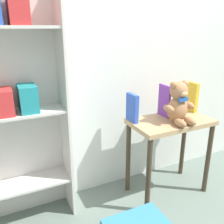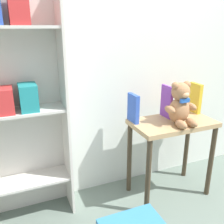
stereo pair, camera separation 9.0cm
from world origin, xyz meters
TOP-DOWN VIEW (x-y plane):
  - wall_back at (0.00, 1.41)m, footprint 4.80×0.06m
  - bookshelf_side at (-1.00, 1.27)m, footprint 0.64×0.24m
  - display_table at (0.12, 1.06)m, footprint 0.66×0.37m
  - teddy_bear at (0.13, 1.00)m, footprint 0.25×0.23m
  - book_standing_blue at (-0.17, 1.17)m, footprint 0.04×0.14m
  - book_standing_purple at (0.12, 1.17)m, footprint 0.02×0.14m
  - book_standing_yellow at (0.42, 1.17)m, footprint 0.04×0.14m

SIDE VIEW (x-z plane):
  - display_table at x=0.12m, z-range 0.21..0.87m
  - book_standing_blue at x=-0.17m, z-range 0.66..0.88m
  - book_standing_yellow at x=0.42m, z-range 0.66..0.92m
  - book_standing_purple at x=0.12m, z-range 0.66..0.93m
  - teddy_bear at x=0.13m, z-range 0.65..0.98m
  - bookshelf_side at x=-1.00m, z-range 0.10..1.77m
  - wall_back at x=0.00m, z-range 0.00..2.50m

